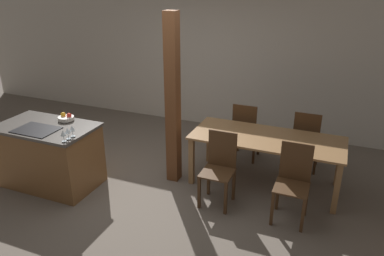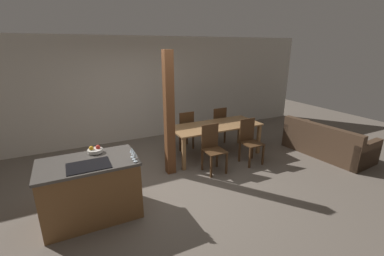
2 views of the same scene
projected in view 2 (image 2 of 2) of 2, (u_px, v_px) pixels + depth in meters
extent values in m
plane|color=#665B51|center=(168.00, 184.00, 4.77)|extent=(16.00, 16.00, 0.00)
cube|color=beige|center=(128.00, 90.00, 6.66)|extent=(11.20, 0.08, 2.70)
cube|color=brown|center=(91.00, 190.00, 3.76)|extent=(1.31, 0.77, 0.85)
cube|color=#4C4742|center=(88.00, 163.00, 3.62)|extent=(1.35, 0.81, 0.04)
cube|color=black|center=(89.00, 166.00, 3.47)|extent=(0.56, 0.40, 0.01)
cylinder|color=silver|center=(95.00, 151.00, 3.89)|extent=(0.22, 0.22, 0.05)
sphere|color=red|center=(98.00, 147.00, 3.91)|extent=(0.07, 0.07, 0.07)
sphere|color=gold|center=(91.00, 148.00, 3.86)|extent=(0.07, 0.07, 0.07)
cylinder|color=silver|center=(135.00, 161.00, 3.59)|extent=(0.06, 0.06, 0.00)
cylinder|color=silver|center=(135.00, 159.00, 3.57)|extent=(0.01, 0.01, 0.07)
cone|color=silver|center=(135.00, 154.00, 3.55)|extent=(0.07, 0.07, 0.07)
cylinder|color=silver|center=(134.00, 159.00, 3.66)|extent=(0.06, 0.06, 0.00)
cylinder|color=silver|center=(134.00, 157.00, 3.65)|extent=(0.01, 0.01, 0.07)
cone|color=silver|center=(133.00, 152.00, 3.62)|extent=(0.07, 0.07, 0.07)
cylinder|color=silver|center=(132.00, 157.00, 3.73)|extent=(0.06, 0.06, 0.00)
cylinder|color=silver|center=(132.00, 154.00, 3.72)|extent=(0.01, 0.01, 0.07)
cone|color=silver|center=(132.00, 150.00, 3.69)|extent=(0.07, 0.07, 0.07)
cube|color=olive|center=(216.00, 126.00, 5.83)|extent=(2.07, 0.87, 0.03)
cube|color=olive|center=(184.00, 154.00, 5.21)|extent=(0.07, 0.07, 0.70)
cube|color=olive|center=(259.00, 139.00, 6.04)|extent=(0.07, 0.07, 0.70)
cube|color=olive|center=(170.00, 142.00, 5.85)|extent=(0.07, 0.07, 0.70)
cube|color=olive|center=(240.00, 130.00, 6.67)|extent=(0.07, 0.07, 0.70)
cube|color=#472D19|center=(215.00, 151.00, 5.09)|extent=(0.40, 0.40, 0.02)
cube|color=#472D19|center=(210.00, 136.00, 5.17)|extent=(0.38, 0.02, 0.49)
cube|color=#472D19|center=(211.00, 167.00, 4.93)|extent=(0.04, 0.04, 0.45)
cube|color=#472D19|center=(227.00, 163.00, 5.08)|extent=(0.04, 0.04, 0.45)
cube|color=#472D19|center=(202.00, 160.00, 5.23)|extent=(0.04, 0.04, 0.45)
cube|color=#472D19|center=(217.00, 157.00, 5.38)|extent=(0.04, 0.04, 0.45)
cube|color=#472D19|center=(252.00, 143.00, 5.48)|extent=(0.40, 0.40, 0.02)
cube|color=#472D19|center=(247.00, 130.00, 5.57)|extent=(0.38, 0.02, 0.49)
cube|color=#472D19|center=(250.00, 158.00, 5.33)|extent=(0.04, 0.04, 0.45)
cube|color=#472D19|center=(263.00, 155.00, 5.48)|extent=(0.04, 0.04, 0.45)
cube|color=#472D19|center=(240.00, 152.00, 5.63)|extent=(0.04, 0.04, 0.45)
cube|color=#472D19|center=(252.00, 149.00, 5.78)|extent=(0.04, 0.04, 0.45)
cube|color=#472D19|center=(184.00, 130.00, 6.34)|extent=(0.40, 0.40, 0.02)
cube|color=#472D19|center=(187.00, 122.00, 6.10)|extent=(0.38, 0.02, 0.49)
cube|color=#472D19|center=(187.00, 136.00, 6.64)|extent=(0.04, 0.04, 0.45)
cube|color=#472D19|center=(174.00, 138.00, 6.49)|extent=(0.04, 0.04, 0.45)
cube|color=#472D19|center=(193.00, 140.00, 6.34)|extent=(0.04, 0.04, 0.45)
cube|color=#472D19|center=(180.00, 143.00, 6.18)|extent=(0.04, 0.04, 0.45)
cube|color=#472D19|center=(216.00, 125.00, 6.74)|extent=(0.40, 0.40, 0.02)
cube|color=#472D19|center=(220.00, 118.00, 6.50)|extent=(0.38, 0.02, 0.49)
cube|color=#472D19|center=(218.00, 131.00, 7.03)|extent=(0.04, 0.04, 0.45)
cube|color=#472D19|center=(206.00, 133.00, 6.88)|extent=(0.04, 0.04, 0.45)
cube|color=#472D19|center=(225.00, 135.00, 6.73)|extent=(0.04, 0.04, 0.45)
cube|color=#472D19|center=(213.00, 137.00, 6.58)|extent=(0.04, 0.04, 0.45)
cube|color=#473323|center=(327.00, 145.00, 6.03)|extent=(1.05, 1.93, 0.44)
cube|color=#473323|center=(320.00, 132.00, 5.73)|extent=(0.32, 1.86, 0.34)
cube|color=#473323|center=(367.00, 155.00, 5.31)|extent=(0.89, 0.22, 0.58)
cube|color=#473323|center=(296.00, 133.00, 6.71)|extent=(0.89, 0.22, 0.58)
cube|color=brown|center=(169.00, 115.00, 4.86)|extent=(0.17, 0.17, 2.39)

